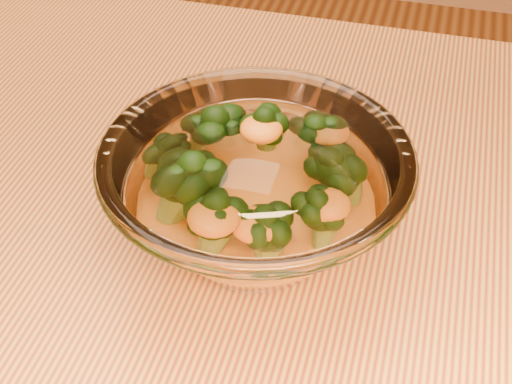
# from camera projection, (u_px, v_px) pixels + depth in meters

# --- Properties ---
(glass_bowl) EXTENTS (0.21, 0.21, 0.09)m
(glass_bowl) POSITION_uv_depth(u_px,v_px,m) (256.00, 197.00, 0.49)
(glass_bowl) COLOR white
(glass_bowl) RESTS_ON table
(cheese_sauce) EXTENTS (0.12, 0.12, 0.03)m
(cheese_sauce) POSITION_uv_depth(u_px,v_px,m) (256.00, 218.00, 0.50)
(cheese_sauce) COLOR orange
(cheese_sauce) RESTS_ON glass_bowl
(broccoli_heap) EXTENTS (0.14, 0.14, 0.07)m
(broccoli_heap) POSITION_uv_depth(u_px,v_px,m) (249.00, 175.00, 0.48)
(broccoli_heap) COLOR black
(broccoli_heap) RESTS_ON cheese_sauce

